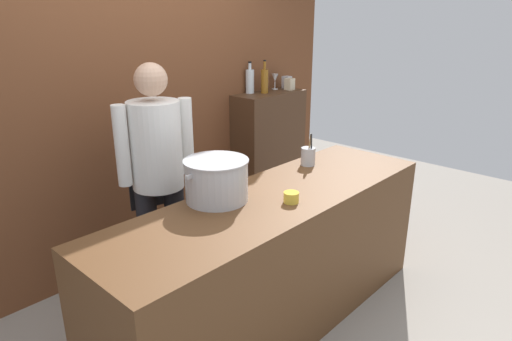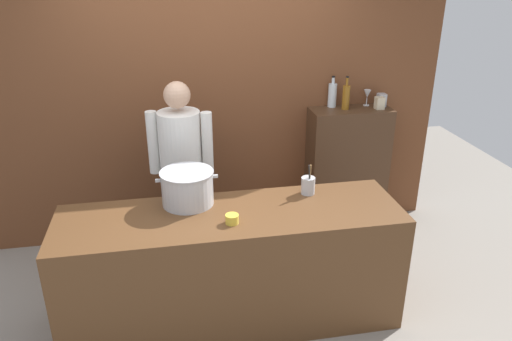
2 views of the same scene
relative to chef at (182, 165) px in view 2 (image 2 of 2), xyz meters
name	(u,v)px [view 2 (image 2 of 2)]	position (x,y,z in m)	size (l,w,h in m)	color
ground_plane	(233,317)	(0.30, -0.77, -0.96)	(8.00, 8.00, 0.00)	gray
brick_back_panel	(208,82)	(0.30, 0.63, 0.54)	(4.40, 0.10, 3.00)	brown
prep_counter	(232,268)	(0.30, -0.77, -0.51)	(2.41, 0.70, 0.90)	brown
bar_cabinet	(346,170)	(1.60, 0.42, -0.35)	(0.76, 0.32, 1.24)	#472D1C
chef	(182,165)	(0.00, 0.00, 0.00)	(0.52, 0.39, 1.66)	black
stockpot_large	(187,188)	(0.02, -0.57, 0.06)	(0.44, 0.38, 0.25)	#B7BABF
utensil_crock	(308,185)	(0.91, -0.57, 0.00)	(0.10, 0.10, 0.24)	#B7BABF
butter_jar	(232,219)	(0.29, -0.91, -0.03)	(0.09, 0.09, 0.06)	yellow
wine_bottle_amber	(346,97)	(1.54, 0.43, 0.39)	(0.07, 0.07, 0.31)	#8C5919
wine_bottle_clear	(332,95)	(1.44, 0.52, 0.39)	(0.08, 0.08, 0.29)	silver
wine_glass_wide	(367,94)	(1.78, 0.50, 0.38)	(0.07, 0.07, 0.15)	silver
spice_tin_silver	(381,100)	(1.91, 0.45, 0.33)	(0.08, 0.08, 0.12)	#B2B2B7
spice_tin_cream	(380,103)	(1.86, 0.38, 0.33)	(0.08, 0.08, 0.11)	beige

